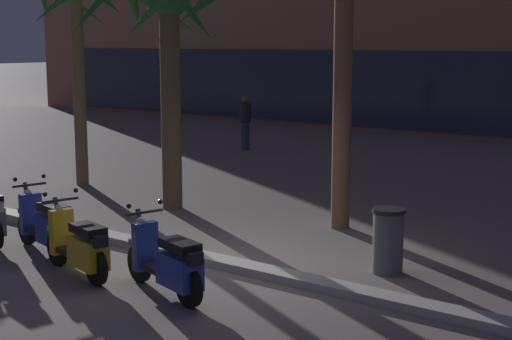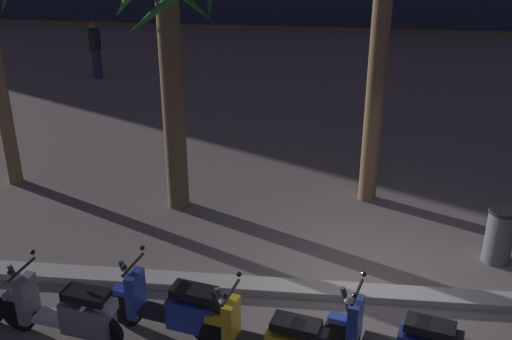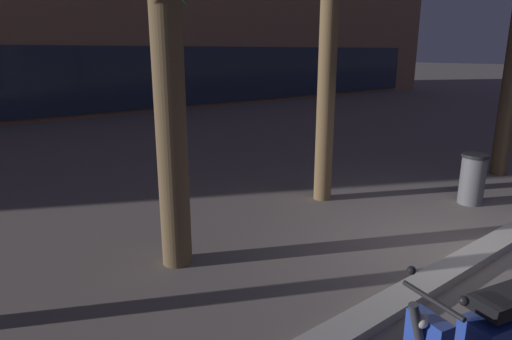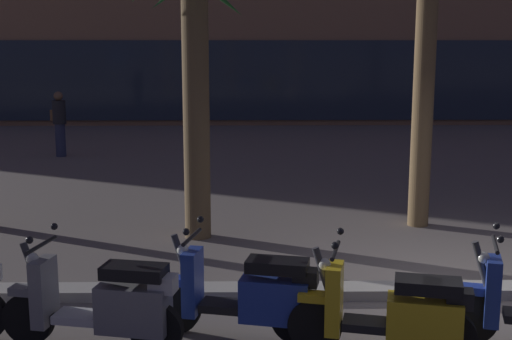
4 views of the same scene
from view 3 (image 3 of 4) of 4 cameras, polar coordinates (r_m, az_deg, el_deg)
The scene contains 3 objects.
ground_plane at distance 7.12m, azimuth 25.75°, elevation -9.52°, with size 200.00×200.00×0.00m, color slate.
curb_strip at distance 7.04m, azimuth 26.96°, elevation -9.41°, with size 60.00×0.36×0.12m, color #BCB7AD.
litter_bin at distance 9.18m, azimuth 26.07°, elevation -0.99°, with size 0.48×0.48×0.95m.
Camera 3 is at (-6.01, -2.62, 2.77)m, focal length 31.12 mm.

